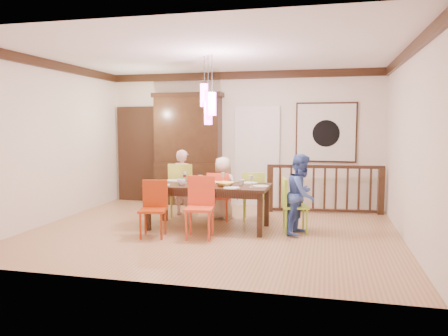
% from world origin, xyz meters
% --- Properties ---
extents(floor, '(6.00, 6.00, 0.00)m').
position_xyz_m(floor, '(0.00, 0.00, 0.00)').
color(floor, '#9E794C').
rests_on(floor, ground).
extents(ceiling, '(6.00, 6.00, 0.00)m').
position_xyz_m(ceiling, '(0.00, 0.00, 2.90)').
color(ceiling, white).
rests_on(ceiling, wall_back).
extents(wall_back, '(6.00, 0.00, 6.00)m').
position_xyz_m(wall_back, '(0.00, 2.50, 1.45)').
color(wall_back, beige).
rests_on(wall_back, floor).
extents(wall_left, '(0.00, 5.00, 5.00)m').
position_xyz_m(wall_left, '(-3.00, 0.00, 1.45)').
color(wall_left, beige).
rests_on(wall_left, floor).
extents(wall_right, '(0.00, 5.00, 5.00)m').
position_xyz_m(wall_right, '(3.00, 0.00, 1.45)').
color(wall_right, beige).
rests_on(wall_right, floor).
extents(crown_molding, '(6.00, 5.00, 0.16)m').
position_xyz_m(crown_molding, '(0.00, 0.00, 2.82)').
color(crown_molding, black).
rests_on(crown_molding, wall_back).
extents(panel_door, '(1.04, 0.07, 2.24)m').
position_xyz_m(panel_door, '(-2.40, 2.45, 1.05)').
color(panel_door, black).
rests_on(panel_door, wall_back).
extents(white_doorway, '(0.97, 0.05, 2.22)m').
position_xyz_m(white_doorway, '(0.35, 2.46, 1.05)').
color(white_doorway, silver).
rests_on(white_doorway, wall_back).
extents(painting, '(1.25, 0.06, 1.25)m').
position_xyz_m(painting, '(1.80, 2.46, 1.60)').
color(painting, black).
rests_on(painting, wall_back).
extents(pendant_cluster, '(0.27, 0.21, 1.14)m').
position_xyz_m(pendant_cluster, '(-0.11, 0.15, 2.11)').
color(pendant_cluster, '#FF4CC5').
rests_on(pendant_cluster, ceiling).
extents(dining_table, '(2.05, 0.94, 0.75)m').
position_xyz_m(dining_table, '(-0.11, 0.15, 0.66)').
color(dining_table, black).
rests_on(dining_table, floor).
extents(chair_far_left, '(0.49, 0.49, 1.03)m').
position_xyz_m(chair_far_left, '(-0.81, 0.94, 0.59)').
color(chair_far_left, '#BDCB3D').
rests_on(chair_far_left, floor).
extents(chair_far_mid, '(0.42, 0.42, 0.89)m').
position_xyz_m(chair_far_mid, '(-0.08, 0.83, 0.51)').
color(chair_far_mid, '#F24021').
rests_on(chair_far_mid, floor).
extents(chair_far_right, '(0.45, 0.45, 0.91)m').
position_xyz_m(chair_far_right, '(0.53, 0.94, 0.52)').
color(chair_far_right, '#ABCD3A').
rests_on(chair_far_right, floor).
extents(chair_near_left, '(0.46, 0.46, 0.88)m').
position_xyz_m(chair_near_left, '(-0.80, -0.63, 0.51)').
color(chair_near_left, '#9C300B').
rests_on(chair_near_left, floor).
extents(chair_near_mid, '(0.48, 0.48, 0.95)m').
position_xyz_m(chair_near_mid, '(-0.08, -0.52, 0.55)').
color(chair_near_mid, '#D94220').
rests_on(chair_near_mid, floor).
extents(chair_end_right, '(0.48, 0.48, 0.90)m').
position_xyz_m(chair_end_right, '(1.34, 0.18, 0.51)').
color(chair_end_right, '#98D02F').
rests_on(chair_end_right, floor).
extents(china_hutch, '(1.55, 0.46, 2.45)m').
position_xyz_m(china_hutch, '(-1.16, 2.30, 1.23)').
color(china_hutch, black).
rests_on(china_hutch, floor).
extents(balustrade, '(2.30, 0.31, 0.96)m').
position_xyz_m(balustrade, '(1.80, 1.95, 0.50)').
color(balustrade, black).
rests_on(balustrade, floor).
extents(person_far_left, '(0.54, 0.44, 1.28)m').
position_xyz_m(person_far_left, '(-0.87, 1.05, 0.64)').
color(person_far_left, '#FAC3BE').
rests_on(person_far_left, floor).
extents(person_far_mid, '(0.65, 0.52, 1.17)m').
position_xyz_m(person_far_mid, '(-0.05, 0.95, 0.58)').
color(person_far_mid, beige).
rests_on(person_far_mid, floor).
extents(person_end_right, '(0.64, 0.74, 1.29)m').
position_xyz_m(person_end_right, '(1.45, 0.11, 0.65)').
color(person_end_right, '#3F5DB1').
rests_on(person_end_right, floor).
extents(serving_bowl, '(0.39, 0.39, 0.07)m').
position_xyz_m(serving_bowl, '(0.20, 0.02, 0.79)').
color(serving_bowl, gold).
rests_on(serving_bowl, dining_table).
extents(small_bowl, '(0.21, 0.21, 0.06)m').
position_xyz_m(small_bowl, '(-0.22, 0.20, 0.78)').
color(small_bowl, white).
rests_on(small_bowl, dining_table).
extents(cup_left, '(0.14, 0.14, 0.11)m').
position_xyz_m(cup_left, '(-0.54, -0.02, 0.80)').
color(cup_left, silver).
rests_on(cup_left, dining_table).
extents(cup_right, '(0.12, 0.12, 0.09)m').
position_xyz_m(cup_right, '(0.44, 0.26, 0.79)').
color(cup_right, silver).
rests_on(cup_right, dining_table).
extents(plate_far_left, '(0.26, 0.26, 0.01)m').
position_xyz_m(plate_far_left, '(-0.86, 0.48, 0.76)').
color(plate_far_left, white).
rests_on(plate_far_left, dining_table).
extents(plate_far_mid, '(0.26, 0.26, 0.01)m').
position_xyz_m(plate_far_mid, '(-0.06, 0.43, 0.76)').
color(plate_far_mid, white).
rests_on(plate_far_mid, dining_table).
extents(plate_far_right, '(0.26, 0.26, 0.01)m').
position_xyz_m(plate_far_right, '(0.54, 0.49, 0.76)').
color(plate_far_right, white).
rests_on(plate_far_right, dining_table).
extents(plate_near_left, '(0.26, 0.26, 0.01)m').
position_xyz_m(plate_near_left, '(-0.85, -0.11, 0.76)').
color(plate_near_left, white).
rests_on(plate_near_left, dining_table).
extents(plate_near_mid, '(0.26, 0.26, 0.01)m').
position_xyz_m(plate_near_mid, '(0.36, -0.18, 0.76)').
color(plate_near_mid, white).
rests_on(plate_near_mid, dining_table).
extents(plate_end_right, '(0.26, 0.26, 0.01)m').
position_xyz_m(plate_end_right, '(0.78, 0.11, 0.76)').
color(plate_end_right, white).
rests_on(plate_end_right, dining_table).
extents(wine_glass_a, '(0.08, 0.08, 0.19)m').
position_xyz_m(wine_glass_a, '(-0.57, 0.27, 0.84)').
color(wine_glass_a, '#590C19').
rests_on(wine_glass_a, dining_table).
extents(wine_glass_b, '(0.08, 0.08, 0.19)m').
position_xyz_m(wine_glass_b, '(0.10, 0.32, 0.84)').
color(wine_glass_b, silver).
rests_on(wine_glass_b, dining_table).
extents(wine_glass_c, '(0.08, 0.08, 0.19)m').
position_xyz_m(wine_glass_c, '(-0.18, -0.12, 0.84)').
color(wine_glass_c, '#590C19').
rests_on(wine_glass_c, dining_table).
extents(wine_glass_d, '(0.08, 0.08, 0.19)m').
position_xyz_m(wine_glass_d, '(0.65, 0.00, 0.84)').
color(wine_glass_d, silver).
rests_on(wine_glass_d, dining_table).
extents(napkin, '(0.18, 0.14, 0.01)m').
position_xyz_m(napkin, '(-0.21, -0.18, 0.76)').
color(napkin, '#D83359').
rests_on(napkin, dining_table).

